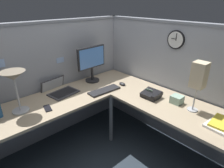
% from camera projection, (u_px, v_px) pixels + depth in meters
% --- Properties ---
extents(ground_plane, '(6.80, 6.80, 0.00)m').
position_uv_depth(ground_plane, '(110.00, 151.00, 2.46)').
color(ground_plane, '#2D3842').
extents(cubicle_wall_back, '(2.57, 0.12, 1.58)m').
position_uv_depth(cubicle_wall_back, '(45.00, 83.00, 2.50)').
color(cubicle_wall_back, '#999EA8').
rests_on(cubicle_wall_back, ground).
extents(cubicle_wall_right, '(0.12, 2.37, 1.58)m').
position_uv_depth(cubicle_wall_right, '(172.00, 83.00, 2.50)').
color(cubicle_wall_right, '#999EA8').
rests_on(cubicle_wall_right, ground).
extents(desk, '(2.35, 2.15, 0.73)m').
position_uv_depth(desk, '(103.00, 116.00, 2.08)').
color(desk, tan).
rests_on(desk, ground).
extents(monitor, '(0.46, 0.20, 0.50)m').
position_uv_depth(monitor, '(92.00, 61.00, 2.62)').
color(monitor, '#232326').
rests_on(monitor, desk).
extents(laptop, '(0.39, 0.43, 0.22)m').
position_uv_depth(laptop, '(59.00, 90.00, 2.41)').
color(laptop, '#38383D').
rests_on(laptop, desk).
extents(keyboard, '(0.44, 0.16, 0.02)m').
position_uv_depth(keyboard, '(104.00, 90.00, 2.42)').
color(keyboard, '#232326').
rests_on(keyboard, desk).
extents(computer_mouse, '(0.06, 0.10, 0.03)m').
position_uv_depth(computer_mouse, '(122.00, 84.00, 2.60)').
color(computer_mouse, '#232326').
rests_on(computer_mouse, desk).
extents(desk_lamp_dome, '(0.24, 0.24, 0.44)m').
position_uv_depth(desk_lamp_dome, '(14.00, 79.00, 1.84)').
color(desk_lamp_dome, '#B7BABF').
rests_on(desk_lamp_dome, desk).
extents(cell_phone, '(0.10, 0.16, 0.01)m').
position_uv_depth(cell_phone, '(48.00, 108.00, 2.03)').
color(cell_phone, black).
rests_on(cell_phone, desk).
extents(office_phone, '(0.19, 0.21, 0.11)m').
position_uv_depth(office_phone, '(152.00, 95.00, 2.26)').
color(office_phone, black).
rests_on(office_phone, desk).
extents(book_stack, '(0.30, 0.23, 0.04)m').
position_uv_depth(book_stack, '(222.00, 124.00, 1.74)').
color(book_stack, silver).
rests_on(book_stack, desk).
extents(desk_lamp_paper, '(0.13, 0.13, 0.53)m').
position_uv_depth(desk_lamp_paper, '(199.00, 76.00, 1.85)').
color(desk_lamp_paper, '#B7BABF').
rests_on(desk_lamp_paper, desk).
extents(tissue_box, '(0.12, 0.12, 0.09)m').
position_uv_depth(tissue_box, '(177.00, 99.00, 2.13)').
color(tissue_box, '#8CAD99').
rests_on(tissue_box, desk).
extents(wall_clock, '(0.04, 0.22, 0.22)m').
position_uv_depth(wall_clock, '(176.00, 40.00, 2.23)').
color(wall_clock, black).
extents(pinned_note_leftmost, '(0.11, 0.00, 0.07)m').
position_uv_depth(pinned_note_leftmost, '(60.00, 60.00, 2.49)').
color(pinned_note_leftmost, '#99B7E5').
extents(pinned_note_middle, '(0.07, 0.00, 0.09)m').
position_uv_depth(pinned_note_middle, '(1.00, 63.00, 2.02)').
color(pinned_note_middle, '#99B7E5').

